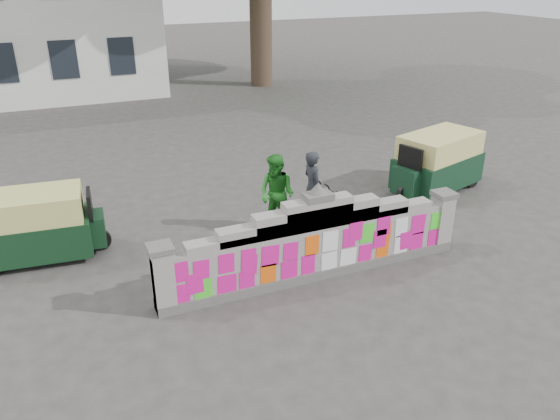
% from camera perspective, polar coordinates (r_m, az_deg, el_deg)
% --- Properties ---
extents(ground, '(100.00, 100.00, 0.00)m').
position_cam_1_polar(ground, '(11.07, 3.71, -6.87)').
color(ground, '#383533').
rests_on(ground, ground).
extents(parapet_wall, '(6.48, 0.44, 2.01)m').
position_cam_1_polar(parapet_wall, '(10.69, 3.83, -3.45)').
color(parapet_wall, '#4C4C49').
rests_on(parapet_wall, ground).
extents(cyclist_bike, '(1.97, 0.77, 1.02)m').
position_cam_1_polar(cyclist_bike, '(12.56, 3.36, -0.24)').
color(cyclist_bike, black).
rests_on(cyclist_bike, ground).
extents(cyclist_rider, '(0.44, 0.65, 1.73)m').
position_cam_1_polar(cyclist_rider, '(12.41, 3.40, 1.25)').
color(cyclist_rider, '#202329').
rests_on(cyclist_rider, ground).
extents(pedestrian, '(1.08, 1.13, 1.84)m').
position_cam_1_polar(pedestrian, '(12.47, -0.34, 1.68)').
color(pedestrian, '#227F23').
rests_on(pedestrian, ground).
extents(rickshaw_left, '(2.73, 1.46, 1.48)m').
position_cam_1_polar(rickshaw_left, '(12.41, -24.20, -1.48)').
color(rickshaw_left, black).
rests_on(rickshaw_left, ground).
extents(rickshaw_right, '(2.96, 1.98, 1.59)m').
position_cam_1_polar(rickshaw_right, '(15.45, 16.05, 4.89)').
color(rickshaw_right, black).
rests_on(rickshaw_right, ground).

